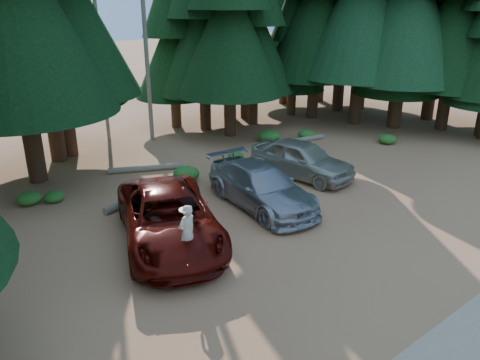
{
  "coord_description": "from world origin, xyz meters",
  "views": [
    {
      "loc": [
        -11.51,
        -9.18,
        7.62
      ],
      "look_at": [
        -1.29,
        3.69,
        1.25
      ],
      "focal_mm": 35.0,
      "sensor_mm": 36.0,
      "label": 1
    }
  ],
  "objects_px": {
    "red_pickup": "(169,218)",
    "silver_minivan_center": "(261,186)",
    "log_right": "(291,141)",
    "log_mid": "(146,168)",
    "log_left": "(145,195)",
    "silver_minivan_right": "(302,159)",
    "frisbee_player": "(187,233)"
  },
  "relations": [
    {
      "from": "silver_minivan_center",
      "to": "silver_minivan_right",
      "type": "height_order",
      "value": "silver_minivan_right"
    },
    {
      "from": "silver_minivan_center",
      "to": "red_pickup",
      "type": "bearing_deg",
      "value": -168.72
    },
    {
      "from": "silver_minivan_center",
      "to": "log_right",
      "type": "xyz_separation_m",
      "value": [
        6.82,
        5.33,
        -0.67
      ]
    },
    {
      "from": "red_pickup",
      "to": "log_right",
      "type": "distance_m",
      "value": 12.56
    },
    {
      "from": "silver_minivan_center",
      "to": "log_right",
      "type": "bearing_deg",
      "value": 44.38
    },
    {
      "from": "silver_minivan_right",
      "to": "log_left",
      "type": "distance_m",
      "value": 7.21
    },
    {
      "from": "silver_minivan_right",
      "to": "frisbee_player",
      "type": "height_order",
      "value": "frisbee_player"
    },
    {
      "from": "silver_minivan_right",
      "to": "log_right",
      "type": "bearing_deg",
      "value": 41.56
    },
    {
      "from": "frisbee_player",
      "to": "log_left",
      "type": "relative_size",
      "value": 0.44
    },
    {
      "from": "silver_minivan_right",
      "to": "frisbee_player",
      "type": "relative_size",
      "value": 2.85
    },
    {
      "from": "frisbee_player",
      "to": "red_pickup",
      "type": "bearing_deg",
      "value": -118.09
    },
    {
      "from": "silver_minivan_center",
      "to": "frisbee_player",
      "type": "height_order",
      "value": "frisbee_player"
    },
    {
      "from": "silver_minivan_right",
      "to": "frisbee_player",
      "type": "xyz_separation_m",
      "value": [
        -8.44,
        -3.65,
        0.47
      ]
    },
    {
      "from": "red_pickup",
      "to": "log_left",
      "type": "distance_m",
      "value": 4.07
    },
    {
      "from": "log_mid",
      "to": "log_right",
      "type": "xyz_separation_m",
      "value": [
        8.52,
        -1.04,
        -0.0
      ]
    },
    {
      "from": "silver_minivan_right",
      "to": "red_pickup",
      "type": "bearing_deg",
      "value": -177.28
    },
    {
      "from": "silver_minivan_center",
      "to": "frisbee_player",
      "type": "xyz_separation_m",
      "value": [
        -4.86,
        -2.32,
        0.51
      ]
    },
    {
      "from": "red_pickup",
      "to": "log_left",
      "type": "relative_size",
      "value": 1.61
    },
    {
      "from": "frisbee_player",
      "to": "log_left",
      "type": "xyz_separation_m",
      "value": [
        1.59,
        5.79,
        -1.18
      ]
    },
    {
      "from": "silver_minivan_center",
      "to": "log_left",
      "type": "distance_m",
      "value": 4.82
    },
    {
      "from": "red_pickup",
      "to": "silver_minivan_right",
      "type": "height_order",
      "value": "red_pickup"
    },
    {
      "from": "log_right",
      "to": "log_mid",
      "type": "bearing_deg",
      "value": -176.45
    },
    {
      "from": "frisbee_player",
      "to": "log_right",
      "type": "height_order",
      "value": "frisbee_player"
    },
    {
      "from": "silver_minivan_right",
      "to": "log_mid",
      "type": "height_order",
      "value": "silver_minivan_right"
    },
    {
      "from": "log_left",
      "to": "log_right",
      "type": "height_order",
      "value": "same"
    },
    {
      "from": "frisbee_player",
      "to": "log_right",
      "type": "xyz_separation_m",
      "value": [
        11.68,
        7.65,
        -1.18
      ]
    },
    {
      "from": "red_pickup",
      "to": "silver_minivan_center",
      "type": "relative_size",
      "value": 1.15
    },
    {
      "from": "silver_minivan_center",
      "to": "log_mid",
      "type": "height_order",
      "value": "silver_minivan_center"
    },
    {
      "from": "red_pickup",
      "to": "log_right",
      "type": "height_order",
      "value": "red_pickup"
    },
    {
      "from": "red_pickup",
      "to": "log_left",
      "type": "xyz_separation_m",
      "value": [
        1.08,
        3.85,
        -0.75
      ]
    },
    {
      "from": "red_pickup",
      "to": "silver_minivan_center",
      "type": "xyz_separation_m",
      "value": [
        4.35,
        0.37,
        -0.09
      ]
    },
    {
      "from": "frisbee_player",
      "to": "log_mid",
      "type": "distance_m",
      "value": 9.32
    }
  ]
}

